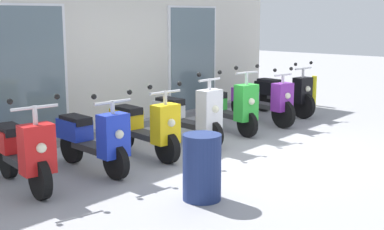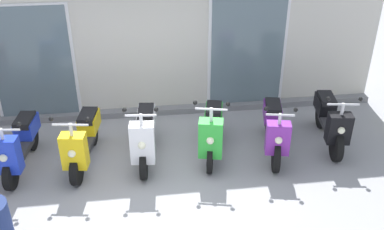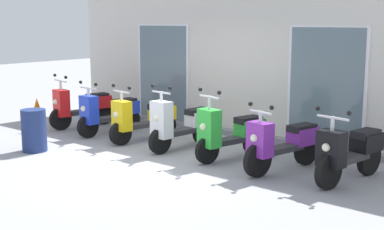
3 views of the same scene
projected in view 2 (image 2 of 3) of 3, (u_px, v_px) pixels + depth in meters
The scene contains 8 objects.
ground_plane at pixel (153, 190), 6.88m from camera, with size 40.00×40.00×0.00m, color #939399.
storefront_facade at pixel (141, 30), 8.34m from camera, with size 9.35×0.50×3.50m.
scooter_blue at pixel (19, 144), 7.15m from camera, with size 0.62×1.56×1.16m.
scooter_yellow at pixel (83, 140), 7.28m from camera, with size 0.64×1.58×1.17m.
scooter_white at pixel (145, 135), 7.36m from camera, with size 0.54×1.57×1.25m.
scooter_green at pixel (212, 130), 7.49m from camera, with size 0.69×1.51×1.27m.
scooter_purple at pixel (274, 128), 7.60m from camera, with size 0.66×1.66×1.15m.
scooter_black at pixel (330, 120), 7.83m from camera, with size 0.63×1.61×1.17m.
Camera 2 is at (-0.10, -5.45, 4.39)m, focal length 41.58 mm.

